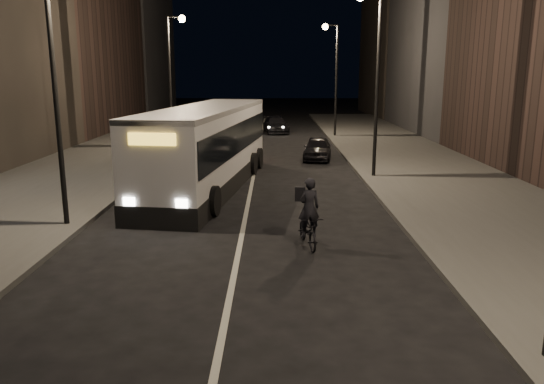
{
  "coord_description": "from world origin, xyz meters",
  "views": [
    {
      "loc": [
        0.97,
        -12.15,
        4.84
      ],
      "look_at": [
        0.92,
        2.59,
        1.5
      ],
      "focal_mm": 35.0,
      "sensor_mm": 36.0,
      "label": 1
    }
  ],
  "objects_px": {
    "streetlight_right_far": "(333,65)",
    "city_bus": "(208,144)",
    "streetlight_left_near": "(61,54)",
    "streetlight_left_far": "(173,64)",
    "car_mid": "(207,135)",
    "car_near": "(317,148)",
    "car_far": "(276,125)",
    "streetlight_right_mid": "(372,60)",
    "cyclist_on_bicycle": "(308,224)"
  },
  "relations": [
    {
      "from": "streetlight_right_far",
      "to": "car_mid",
      "type": "height_order",
      "value": "streetlight_right_far"
    },
    {
      "from": "car_near",
      "to": "streetlight_left_far",
      "type": "bearing_deg",
      "value": 160.64
    },
    {
      "from": "cyclist_on_bicycle",
      "to": "car_far",
      "type": "height_order",
      "value": "cyclist_on_bicycle"
    },
    {
      "from": "city_bus",
      "to": "car_near",
      "type": "xyz_separation_m",
      "value": [
        5.27,
        7.56,
        -1.24
      ]
    },
    {
      "from": "streetlight_left_near",
      "to": "car_mid",
      "type": "xyz_separation_m",
      "value": [
        1.73,
        19.78,
        -4.66
      ]
    },
    {
      "from": "cyclist_on_bicycle",
      "to": "city_bus",
      "type": "bearing_deg",
      "value": 104.75
    },
    {
      "from": "streetlight_left_near",
      "to": "car_far",
      "type": "height_order",
      "value": "streetlight_left_near"
    },
    {
      "from": "streetlight_left_near",
      "to": "streetlight_left_far",
      "type": "height_order",
      "value": "same"
    },
    {
      "from": "streetlight_right_mid",
      "to": "streetlight_right_far",
      "type": "bearing_deg",
      "value": 90.0
    },
    {
      "from": "car_near",
      "to": "car_far",
      "type": "bearing_deg",
      "value": 106.76
    },
    {
      "from": "city_bus",
      "to": "car_mid",
      "type": "xyz_separation_m",
      "value": [
        -1.77,
        13.72,
        -1.17
      ]
    },
    {
      "from": "car_mid",
      "to": "cyclist_on_bicycle",
      "type": "bearing_deg",
      "value": 99.82
    },
    {
      "from": "car_far",
      "to": "car_near",
      "type": "bearing_deg",
      "value": -88.23
    },
    {
      "from": "streetlight_right_far",
      "to": "city_bus",
      "type": "height_order",
      "value": "streetlight_right_far"
    },
    {
      "from": "streetlight_left_near",
      "to": "car_near",
      "type": "xyz_separation_m",
      "value": [
        8.77,
        13.62,
        -4.73
      ]
    },
    {
      "from": "car_near",
      "to": "car_far",
      "type": "xyz_separation_m",
      "value": [
        -2.3,
        13.62,
        0.0
      ]
    },
    {
      "from": "streetlight_right_mid",
      "to": "streetlight_left_near",
      "type": "height_order",
      "value": "same"
    },
    {
      "from": "streetlight_left_far",
      "to": "city_bus",
      "type": "xyz_separation_m",
      "value": [
        3.5,
        -11.94,
        -3.49
      ]
    },
    {
      "from": "car_near",
      "to": "streetlight_right_far",
      "type": "bearing_deg",
      "value": 86.83
    },
    {
      "from": "streetlight_right_mid",
      "to": "city_bus",
      "type": "bearing_deg",
      "value": -164.87
    },
    {
      "from": "streetlight_left_far",
      "to": "cyclist_on_bicycle",
      "type": "relative_size",
      "value": 4.0
    },
    {
      "from": "cyclist_on_bicycle",
      "to": "car_near",
      "type": "xyz_separation_m",
      "value": [
        1.5,
        15.45,
        -0.04
      ]
    },
    {
      "from": "streetlight_right_far",
      "to": "streetlight_left_near",
      "type": "xyz_separation_m",
      "value": [
        -10.66,
        -24.0,
        0.0
      ]
    },
    {
      "from": "city_bus",
      "to": "car_near",
      "type": "distance_m",
      "value": 9.3
    },
    {
      "from": "car_near",
      "to": "car_far",
      "type": "relative_size",
      "value": 0.85
    },
    {
      "from": "streetlight_right_mid",
      "to": "streetlight_left_far",
      "type": "xyz_separation_m",
      "value": [
        -10.66,
        10.0,
        0.0
      ]
    },
    {
      "from": "streetlight_right_far",
      "to": "city_bus",
      "type": "bearing_deg",
      "value": -111.76
    },
    {
      "from": "streetlight_right_far",
      "to": "car_near",
      "type": "height_order",
      "value": "streetlight_right_far"
    },
    {
      "from": "car_near",
      "to": "car_far",
      "type": "height_order",
      "value": "car_far"
    },
    {
      "from": "streetlight_left_far",
      "to": "car_near",
      "type": "relative_size",
      "value": 2.18
    },
    {
      "from": "streetlight_left_far",
      "to": "car_mid",
      "type": "xyz_separation_m",
      "value": [
        1.73,
        1.78,
        -4.66
      ]
    },
    {
      "from": "streetlight_right_far",
      "to": "car_far",
      "type": "relative_size",
      "value": 1.85
    },
    {
      "from": "streetlight_left_near",
      "to": "city_bus",
      "type": "xyz_separation_m",
      "value": [
        3.5,
        6.06,
        -3.49
      ]
    },
    {
      "from": "streetlight_left_near",
      "to": "car_mid",
      "type": "distance_m",
      "value": 20.4
    },
    {
      "from": "car_near",
      "to": "city_bus",
      "type": "bearing_deg",
      "value": -117.71
    },
    {
      "from": "streetlight_right_far",
      "to": "car_near",
      "type": "distance_m",
      "value": 11.56
    },
    {
      "from": "streetlight_left_near",
      "to": "car_mid",
      "type": "height_order",
      "value": "streetlight_left_near"
    },
    {
      "from": "cyclist_on_bicycle",
      "to": "streetlight_right_mid",
      "type": "bearing_deg",
      "value": 60.18
    },
    {
      "from": "streetlight_left_near",
      "to": "streetlight_left_far",
      "type": "bearing_deg",
      "value": 90.0
    },
    {
      "from": "cyclist_on_bicycle",
      "to": "car_near",
      "type": "bearing_deg",
      "value": 73.68
    },
    {
      "from": "streetlight_right_mid",
      "to": "city_bus",
      "type": "xyz_separation_m",
      "value": [
        -7.16,
        -1.94,
        -3.49
      ]
    },
    {
      "from": "streetlight_right_mid",
      "to": "car_mid",
      "type": "relative_size",
      "value": 1.92
    },
    {
      "from": "streetlight_right_far",
      "to": "city_bus",
      "type": "distance_m",
      "value": 19.63
    },
    {
      "from": "streetlight_left_near",
      "to": "cyclist_on_bicycle",
      "type": "xyz_separation_m",
      "value": [
        7.27,
        -1.82,
        -4.69
      ]
    },
    {
      "from": "streetlight_right_mid",
      "to": "streetlight_left_far",
      "type": "distance_m",
      "value": 14.62
    },
    {
      "from": "cyclist_on_bicycle",
      "to": "car_far",
      "type": "relative_size",
      "value": 0.46
    },
    {
      "from": "streetlight_left_near",
      "to": "streetlight_left_far",
      "type": "xyz_separation_m",
      "value": [
        0.0,
        18.0,
        0.0
      ]
    },
    {
      "from": "car_near",
      "to": "car_far",
      "type": "distance_m",
      "value": 13.81
    },
    {
      "from": "car_mid",
      "to": "car_near",
      "type": "bearing_deg",
      "value": 134.27
    },
    {
      "from": "streetlight_right_mid",
      "to": "streetlight_left_near",
      "type": "relative_size",
      "value": 1.0
    }
  ]
}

